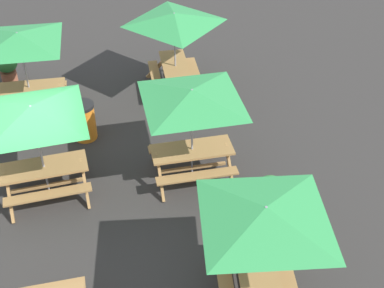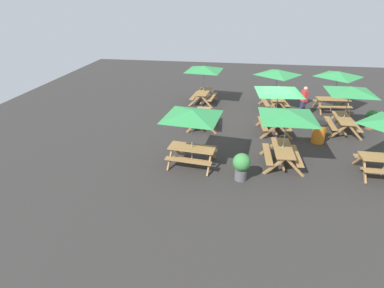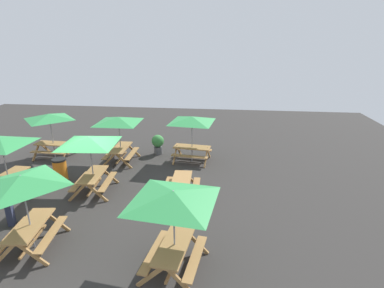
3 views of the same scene
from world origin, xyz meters
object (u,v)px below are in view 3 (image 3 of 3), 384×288
at_px(picnic_table_1, 119,123).
at_px(picnic_table_4, 1,145).
at_px(picnic_table_2, 50,120).
at_px(trash_bin_orange, 60,169).
at_px(picnic_table_0, 192,123).
at_px(picnic_table_8, 174,202).
at_px(person_standing, 7,200).
at_px(picnic_table_5, 181,185).
at_px(picnic_table_7, 22,186).
at_px(potted_plant_1, 158,143).
at_px(picnic_table_6, 90,145).

height_order(picnic_table_1, picnic_table_4, same).
relative_size(picnic_table_2, trash_bin_orange, 2.38).
relative_size(picnic_table_0, picnic_table_2, 1.20).
bearing_deg(picnic_table_8, person_standing, 83.28).
relative_size(picnic_table_8, person_standing, 1.68).
xyz_separation_m(picnic_table_0, picnic_table_4, (-4.17, 6.75, 0.00)).
bearing_deg(picnic_table_5, trash_bin_orange, 77.38).
height_order(picnic_table_5, trash_bin_orange, trash_bin_orange).
bearing_deg(picnic_table_4, picnic_table_5, -85.96).
bearing_deg(trash_bin_orange, picnic_table_0, -62.13).
height_order(picnic_table_4, picnic_table_5, picnic_table_4).
relative_size(picnic_table_1, picnic_table_8, 1.01).
height_order(picnic_table_7, person_standing, picnic_table_7).
height_order(picnic_table_1, picnic_table_2, same).
xyz_separation_m(picnic_table_1, potted_plant_1, (1.31, -1.57, -1.38)).
relative_size(picnic_table_1, picnic_table_2, 1.21).
xyz_separation_m(picnic_table_1, picnic_table_6, (-3.18, -0.01, 0.00)).
distance_m(picnic_table_4, person_standing, 2.77).
relative_size(picnic_table_0, person_standing, 1.68).
height_order(picnic_table_0, picnic_table_4, same).
bearing_deg(person_standing, picnic_table_5, 91.23).
bearing_deg(trash_bin_orange, picnic_table_5, -100.27).
bearing_deg(potted_plant_1, picnic_table_2, 101.84).
xyz_separation_m(picnic_table_8, potted_plant_1, (8.37, 2.37, -1.38)).
height_order(picnic_table_0, picnic_table_1, same).
xyz_separation_m(picnic_table_1, trash_bin_orange, (-2.33, 1.89, -1.49)).
height_order(picnic_table_2, picnic_table_4, same).
relative_size(picnic_table_4, picnic_table_5, 1.53).
distance_m(picnic_table_1, picnic_table_5, 5.05).
xyz_separation_m(picnic_table_4, trash_bin_orange, (1.33, -1.38, -1.49)).
relative_size(picnic_table_1, potted_plant_1, 2.71).
relative_size(picnic_table_1, person_standing, 1.69).
bearing_deg(picnic_table_6, person_standing, 140.02).
relative_size(picnic_table_8, potted_plant_1, 2.69).
bearing_deg(picnic_table_5, picnic_table_0, -1.69).
bearing_deg(picnic_table_1, potted_plant_1, -51.69).
distance_m(picnic_table_1, potted_plant_1, 2.47).
bearing_deg(picnic_table_4, picnic_table_1, -40.62).
distance_m(picnic_table_5, picnic_table_7, 5.29).
height_order(picnic_table_5, picnic_table_6, picnic_table_6).
distance_m(picnic_table_6, picnic_table_7, 3.51).
distance_m(picnic_table_7, potted_plant_1, 8.32).
xyz_separation_m(picnic_table_5, picnic_table_7, (-3.37, 3.83, 1.43)).
bearing_deg(picnic_table_6, potted_plant_1, -24.31).
bearing_deg(picnic_table_6, picnic_table_8, -139.84).
height_order(picnic_table_4, picnic_table_6, same).
xyz_separation_m(picnic_table_4, picnic_table_8, (-3.40, -7.20, 0.00)).
height_order(picnic_table_8, trash_bin_orange, picnic_table_8).
xyz_separation_m(picnic_table_4, picnic_table_6, (0.48, -3.28, 0.00)).
height_order(picnic_table_1, person_standing, picnic_table_1).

